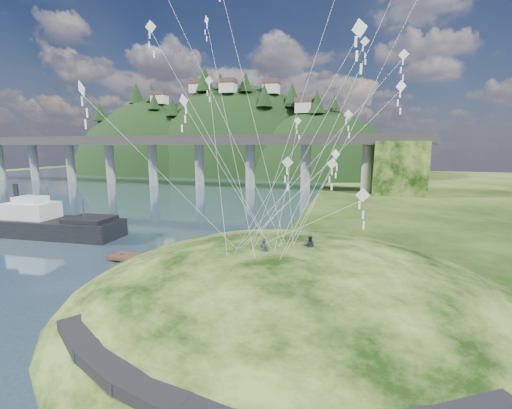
# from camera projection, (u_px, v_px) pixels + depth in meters

# --- Properties ---
(ground) EXTENTS (320.00, 320.00, 0.00)m
(ground) POSITION_uv_depth(u_px,v_px,m) (182.00, 307.00, 25.55)
(ground) COLOR black
(ground) RESTS_ON ground
(grass_hill) EXTENTS (36.00, 32.00, 13.00)m
(grass_hill) POSITION_uv_depth(u_px,v_px,m) (292.00, 328.00, 25.48)
(grass_hill) COLOR black
(grass_hill) RESTS_ON ground
(footpath) EXTENTS (22.29, 5.84, 0.83)m
(footpath) POSITION_uv_depth(u_px,v_px,m) (229.00, 390.00, 13.91)
(footpath) COLOR black
(footpath) RESTS_ON ground
(bridge) EXTENTS (160.00, 11.00, 15.00)m
(bridge) POSITION_uv_depth(u_px,v_px,m) (217.00, 154.00, 97.52)
(bridge) COLOR #2D2B2B
(bridge) RESTS_ON ground
(far_ridge) EXTENTS (153.00, 70.00, 94.50)m
(far_ridge) POSITION_uv_depth(u_px,v_px,m) (227.00, 189.00, 154.45)
(far_ridge) COLOR black
(far_ridge) RESTS_ON ground
(work_barge) EXTENTS (19.92, 6.64, 6.86)m
(work_barge) POSITION_uv_depth(u_px,v_px,m) (48.00, 223.00, 45.55)
(work_barge) COLOR black
(work_barge) RESTS_ON ground
(wooden_dock) EXTENTS (13.49, 2.44, 0.96)m
(wooden_dock) POSITION_uv_depth(u_px,v_px,m) (169.00, 262.00, 34.37)
(wooden_dock) COLOR #3C2318
(wooden_dock) RESTS_ON ground
(kite_flyers) EXTENTS (3.63, 2.37, 1.75)m
(kite_flyers) POSITION_uv_depth(u_px,v_px,m) (293.00, 236.00, 23.38)
(kite_flyers) COLOR #262833
(kite_flyers) RESTS_ON ground
(kite_swarm) EXTENTS (20.90, 17.53, 19.67)m
(kite_swarm) POSITION_uv_depth(u_px,v_px,m) (289.00, 63.00, 24.09)
(kite_swarm) COLOR white
(kite_swarm) RESTS_ON ground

